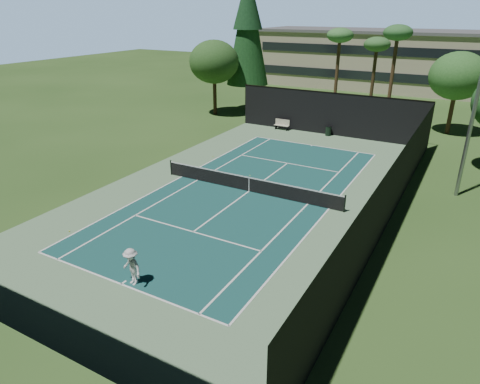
{
  "coord_description": "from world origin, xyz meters",
  "views": [
    {
      "loc": [
        12.16,
        -22.95,
        11.13
      ],
      "look_at": [
        1.0,
        -3.0,
        1.3
      ],
      "focal_mm": 32.0,
      "sensor_mm": 36.0,
      "label": 1
    }
  ],
  "objects_px": {
    "tennis_net": "(249,184)",
    "tennis_ball_b": "(250,176)",
    "tennis_ball_a": "(69,231)",
    "player": "(132,267)",
    "trash_bin": "(328,131)",
    "tennis_ball_c": "(271,183)",
    "tennis_ball_d": "(213,157)",
    "park_bench": "(282,124)"
  },
  "relations": [
    {
      "from": "tennis_ball_b",
      "to": "tennis_ball_c",
      "type": "relative_size",
      "value": 0.99
    },
    {
      "from": "player",
      "to": "tennis_ball_d",
      "type": "xyz_separation_m",
      "value": [
        -6.35,
        16.44,
        -0.83
      ]
    },
    {
      "from": "player",
      "to": "tennis_ball_c",
      "type": "bearing_deg",
      "value": 103.1
    },
    {
      "from": "park_bench",
      "to": "trash_bin",
      "type": "distance_m",
      "value": 4.74
    },
    {
      "from": "tennis_ball_b",
      "to": "tennis_ball_d",
      "type": "distance_m",
      "value": 5.19
    },
    {
      "from": "tennis_ball_a",
      "to": "tennis_ball_b",
      "type": "xyz_separation_m",
      "value": [
        4.59,
        12.22,
        -0.01
      ]
    },
    {
      "from": "tennis_ball_b",
      "to": "park_bench",
      "type": "bearing_deg",
      "value": 104.2
    },
    {
      "from": "tennis_ball_a",
      "to": "trash_bin",
      "type": "bearing_deg",
      "value": 76.52
    },
    {
      "from": "tennis_ball_a",
      "to": "park_bench",
      "type": "distance_m",
      "value": 25.2
    },
    {
      "from": "trash_bin",
      "to": "tennis_net",
      "type": "bearing_deg",
      "value": -90.67
    },
    {
      "from": "tennis_net",
      "to": "tennis_ball_b",
      "type": "xyz_separation_m",
      "value": [
        -1.28,
        2.56,
        -0.53
      ]
    },
    {
      "from": "park_bench",
      "to": "tennis_net",
      "type": "bearing_deg",
      "value": -73.62
    },
    {
      "from": "tennis_ball_d",
      "to": "trash_bin",
      "type": "height_order",
      "value": "trash_bin"
    },
    {
      "from": "player",
      "to": "tennis_ball_a",
      "type": "relative_size",
      "value": 22.36
    },
    {
      "from": "tennis_ball_a",
      "to": "tennis_net",
      "type": "bearing_deg",
      "value": 58.69
    },
    {
      "from": "player",
      "to": "trash_bin",
      "type": "xyz_separation_m",
      "value": [
        -0.24,
        27.18,
        -0.39
      ]
    },
    {
      "from": "tennis_ball_c",
      "to": "tennis_ball_d",
      "type": "distance_m",
      "value": 7.13
    },
    {
      "from": "tennis_ball_a",
      "to": "tennis_ball_c",
      "type": "bearing_deg",
      "value": 60.99
    },
    {
      "from": "player",
      "to": "tennis_ball_c",
      "type": "relative_size",
      "value": 27.29
    },
    {
      "from": "tennis_ball_c",
      "to": "trash_bin",
      "type": "height_order",
      "value": "trash_bin"
    },
    {
      "from": "tennis_ball_c",
      "to": "park_bench",
      "type": "height_order",
      "value": "park_bench"
    },
    {
      "from": "tennis_ball_a",
      "to": "trash_bin",
      "type": "xyz_separation_m",
      "value": [
        6.06,
        25.27,
        0.44
      ]
    },
    {
      "from": "tennis_ball_c",
      "to": "tennis_net",
      "type": "bearing_deg",
      "value": -106.77
    },
    {
      "from": "tennis_net",
      "to": "tennis_ball_b",
      "type": "bearing_deg",
      "value": 116.61
    },
    {
      "from": "tennis_net",
      "to": "tennis_ball_c",
      "type": "xyz_separation_m",
      "value": [
        0.62,
        2.05,
        -0.53
      ]
    },
    {
      "from": "tennis_ball_b",
      "to": "park_bench",
      "type": "height_order",
      "value": "park_bench"
    },
    {
      "from": "tennis_ball_a",
      "to": "tennis_ball_d",
      "type": "xyz_separation_m",
      "value": [
        -0.05,
        14.53,
        -0.0
      ]
    },
    {
      "from": "player",
      "to": "park_bench",
      "type": "bearing_deg",
      "value": 114.35
    },
    {
      "from": "player",
      "to": "tennis_ball_b",
      "type": "height_order",
      "value": "player"
    },
    {
      "from": "tennis_ball_b",
      "to": "trash_bin",
      "type": "xyz_separation_m",
      "value": [
        1.46,
        13.06,
        0.45
      ]
    },
    {
      "from": "tennis_ball_b",
      "to": "trash_bin",
      "type": "distance_m",
      "value": 13.15
    },
    {
      "from": "tennis_ball_c",
      "to": "park_bench",
      "type": "relative_size",
      "value": 0.04
    },
    {
      "from": "tennis_ball_c",
      "to": "tennis_ball_d",
      "type": "height_order",
      "value": "tennis_ball_d"
    },
    {
      "from": "player",
      "to": "trash_bin",
      "type": "bearing_deg",
      "value": 104.43
    },
    {
      "from": "tennis_ball_b",
      "to": "tennis_ball_d",
      "type": "bearing_deg",
      "value": 153.54
    },
    {
      "from": "park_bench",
      "to": "trash_bin",
      "type": "bearing_deg",
      "value": 1.39
    },
    {
      "from": "tennis_net",
      "to": "tennis_ball_d",
      "type": "distance_m",
      "value": 7.69
    },
    {
      "from": "tennis_ball_b",
      "to": "park_bench",
      "type": "xyz_separation_m",
      "value": [
        -3.27,
        12.94,
        0.52
      ]
    },
    {
      "from": "tennis_ball_c",
      "to": "trash_bin",
      "type": "bearing_deg",
      "value": 91.84
    },
    {
      "from": "tennis_ball_a",
      "to": "tennis_ball_c",
      "type": "height_order",
      "value": "tennis_ball_a"
    },
    {
      "from": "tennis_ball_d",
      "to": "trash_bin",
      "type": "xyz_separation_m",
      "value": [
        6.11,
        10.74,
        0.44
      ]
    },
    {
      "from": "park_bench",
      "to": "tennis_ball_a",
      "type": "bearing_deg",
      "value": -93.0
    }
  ]
}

